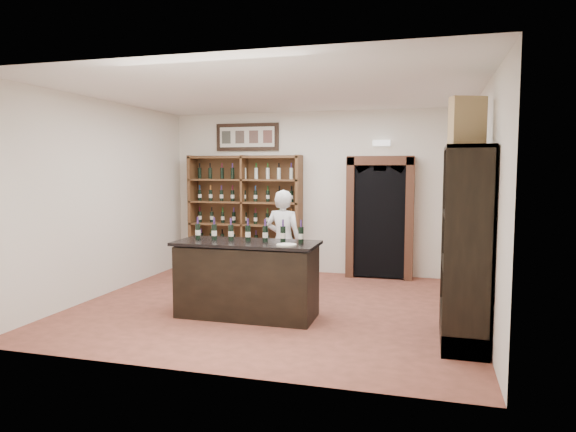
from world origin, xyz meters
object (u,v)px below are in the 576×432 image
object	(u,v)px
shopkeeper	(283,241)
side_cabinet	(467,277)
wine_shelf	(245,213)
wine_crate	(467,121)
tasting_counter	(247,280)
counter_bottle_0	(198,231)

from	to	relation	value
shopkeeper	side_cabinet	bearing A→B (deg)	155.33
wine_shelf	shopkeeper	bearing A→B (deg)	-52.01
shopkeeper	wine_crate	size ratio (longest dim) A/B	3.05
wine_shelf	side_cabinet	bearing A→B (deg)	-40.21
tasting_counter	side_cabinet	world-z (taller)	side_cabinet
wine_crate	side_cabinet	bearing A→B (deg)	-35.83
counter_bottle_0	shopkeeper	bearing A→B (deg)	58.55
wine_shelf	tasting_counter	bearing A→B (deg)	-69.44
side_cabinet	wine_crate	size ratio (longest dim) A/B	4.13
counter_bottle_0	shopkeeper	xyz separation A→B (m)	(0.82, 1.34, -0.30)
tasting_counter	wine_crate	distance (m)	3.33
wine_crate	counter_bottle_0	bearing A→B (deg)	152.02
shopkeeper	wine_crate	bearing A→B (deg)	155.01
counter_bottle_0	shopkeeper	size ratio (longest dim) A/B	0.18
side_cabinet	tasting_counter	bearing A→B (deg)	173.72
tasting_counter	wine_crate	bearing A→B (deg)	-6.14
wine_shelf	wine_crate	xyz separation A→B (m)	(3.77, -3.22, 1.37)
wine_shelf	side_cabinet	xyz separation A→B (m)	(3.82, -3.23, -0.35)
counter_bottle_0	wine_crate	size ratio (longest dim) A/B	0.56
shopkeeper	wine_crate	distance (m)	3.49
tasting_counter	side_cabinet	bearing A→B (deg)	-6.28
counter_bottle_0	wine_crate	world-z (taller)	wine_crate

